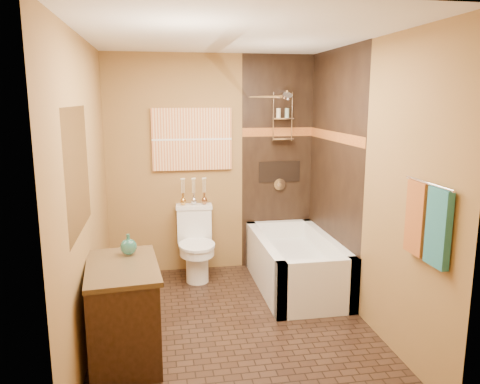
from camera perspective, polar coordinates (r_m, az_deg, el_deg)
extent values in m
plane|color=black|center=(4.37, -0.81, -15.94)|extent=(3.00, 3.00, 0.00)
cube|color=olive|center=(3.95, -18.30, -0.24)|extent=(0.02, 3.00, 2.50)
cube|color=olive|center=(4.31, 15.08, 0.87)|extent=(0.02, 3.00, 2.50)
cube|color=olive|center=(5.43, -3.41, 3.33)|extent=(2.40, 0.02, 2.50)
cube|color=olive|center=(2.53, 4.62, -6.04)|extent=(2.40, 0.02, 2.50)
plane|color=silver|center=(3.92, -0.92, 18.61)|extent=(3.00, 3.00, 0.00)
cube|color=black|center=(5.56, 4.58, 3.51)|extent=(0.85, 0.01, 2.50)
cube|color=black|center=(4.99, 11.33, 2.42)|extent=(0.01, 1.50, 2.50)
cube|color=brown|center=(5.51, 4.67, 7.31)|extent=(0.85, 0.01, 0.10)
cube|color=brown|center=(4.94, 11.39, 6.66)|extent=(0.01, 1.50, 0.10)
cube|color=black|center=(5.57, 4.83, 2.48)|extent=(0.50, 0.01, 0.25)
cylinder|color=silver|center=(5.38, 5.37, 12.10)|extent=(0.02, 0.26, 0.02)
cylinder|color=silver|center=(5.23, 5.80, 11.57)|extent=(0.11, 0.11, 0.09)
cylinder|color=silver|center=(5.58, 4.85, 0.93)|extent=(0.14, 0.02, 0.14)
cylinder|color=silver|center=(4.70, 2.53, 11.52)|extent=(0.03, 1.55, 0.03)
cylinder|color=silver|center=(3.35, 22.04, 0.97)|extent=(0.02, 0.55, 0.02)
cube|color=#20656D|center=(3.30, 23.03, -4.05)|extent=(0.05, 0.22, 0.52)
cube|color=#9C531C|center=(3.52, 20.74, -2.98)|extent=(0.05, 0.22, 0.52)
cube|color=#D36331|center=(5.35, -5.86, 6.41)|extent=(0.90, 0.04, 0.70)
cube|color=white|center=(3.55, -19.18, 2.53)|extent=(0.01, 1.00, 0.90)
cube|color=white|center=(4.49, 9.42, -11.50)|extent=(0.80, 0.10, 0.55)
cube|color=white|center=(5.74, 4.77, -6.23)|extent=(0.80, 0.10, 0.55)
cube|color=white|center=(5.02, 2.92, -8.83)|extent=(0.10, 1.50, 0.55)
cube|color=white|center=(5.21, 10.52, -8.23)|extent=(0.10, 1.50, 0.55)
cube|color=white|center=(5.14, 6.76, -9.59)|extent=(0.64, 1.34, 0.35)
cube|color=white|center=(5.43, -5.59, -3.99)|extent=(0.40, 0.20, 0.39)
cube|color=white|center=(5.38, -5.63, -1.78)|extent=(0.42, 0.22, 0.04)
cylinder|color=white|center=(5.26, -5.24, -8.84)|extent=(0.25, 0.25, 0.39)
cylinder|color=white|center=(5.20, -5.27, -7.05)|extent=(0.38, 0.38, 0.10)
cylinder|color=white|center=(5.18, -5.28, -6.46)|extent=(0.40, 0.40, 0.03)
cube|color=black|center=(3.84, -14.06, -14.25)|extent=(0.58, 0.87, 0.73)
cube|color=black|center=(3.70, -14.19, -8.86)|extent=(0.61, 0.92, 0.04)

